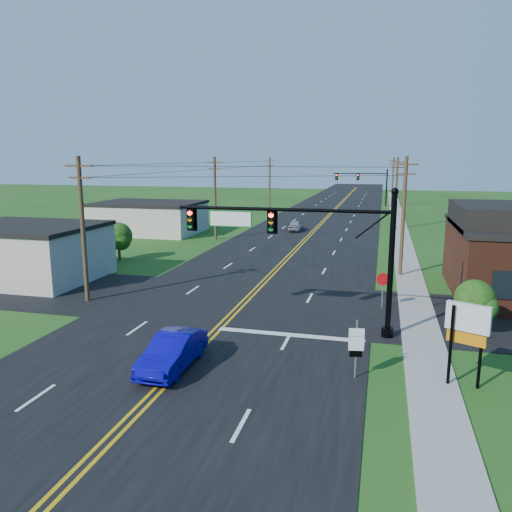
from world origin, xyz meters
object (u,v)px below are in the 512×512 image
(blue_car, at_px, (173,352))
(route_sign, at_px, (356,345))
(signal_mast_far, at_px, (363,181))
(stop_sign, at_px, (383,283))
(signal_mast_main, at_px, (301,241))

(blue_car, height_order, route_sign, route_sign)
(signal_mast_far, xyz_separation_m, route_sign, (3.06, -77.31, -3.09))
(signal_mast_far, bearing_deg, stop_sign, -86.54)
(blue_car, xyz_separation_m, stop_sign, (8.61, 11.00, 0.87))
(signal_mast_main, xyz_separation_m, signal_mast_far, (0.10, 72.00, -0.20))
(signal_mast_far, bearing_deg, route_sign, -87.73)
(signal_mast_main, height_order, stop_sign, signal_mast_main)
(signal_mast_main, distance_m, blue_car, 8.63)
(signal_mast_main, distance_m, stop_sign, 7.07)
(signal_mast_far, distance_m, route_sign, 77.43)
(signal_mast_far, height_order, blue_car, signal_mast_far)
(route_sign, bearing_deg, signal_mast_far, 83.00)
(route_sign, bearing_deg, blue_car, 177.57)
(signal_mast_far, xyz_separation_m, blue_car, (-4.54, -78.22, -3.80))
(route_sign, bearing_deg, stop_sign, 75.07)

